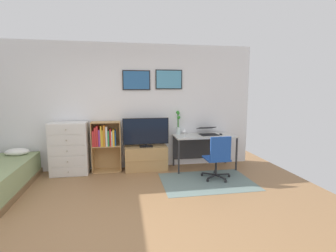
{
  "coord_description": "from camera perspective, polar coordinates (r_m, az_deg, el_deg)",
  "views": [
    {
      "loc": [
        0.2,
        -2.99,
        1.69
      ],
      "look_at": [
        0.99,
        1.5,
        1.04
      ],
      "focal_mm": 26.23,
      "sensor_mm": 36.0,
      "label": 1
    }
  ],
  "objects": [
    {
      "name": "area_rug",
      "position": [
        4.8,
        9.06,
        -12.57
      ],
      "size": [
        1.7,
        1.2,
        0.01
      ],
      "primitive_type": "cube",
      "color": "slate",
      "rests_on": "ground_plane"
    },
    {
      "name": "bookshelf",
      "position": [
        5.33,
        -14.4,
        -3.49
      ],
      "size": [
        0.6,
        0.3,
        1.06
      ],
      "color": "tan",
      "rests_on": "ground_plane"
    },
    {
      "name": "computer_mouse",
      "position": [
        5.51,
        12.17,
        -1.87
      ],
      "size": [
        0.06,
        0.1,
        0.03
      ],
      "primitive_type": "ellipsoid",
      "color": "#262628",
      "rests_on": "desk"
    },
    {
      "name": "bamboo_vase",
      "position": [
        5.45,
        2.39,
        0.62
      ],
      "size": [
        0.09,
        0.1,
        0.52
      ],
      "color": "silver",
      "rests_on": "desk"
    },
    {
      "name": "dresser",
      "position": [
        5.39,
        -21.92,
        -4.87
      ],
      "size": [
        0.73,
        0.46,
        1.07
      ],
      "color": "silver",
      "rests_on": "ground_plane"
    },
    {
      "name": "wall_back_with_posters",
      "position": [
        5.43,
        -11.99,
        4.4
      ],
      "size": [
        6.12,
        0.09,
        2.7
      ],
      "color": "white",
      "rests_on": "ground_plane"
    },
    {
      "name": "wine_glass",
      "position": [
        5.19,
        3.9,
        -0.98
      ],
      "size": [
        0.07,
        0.07,
        0.18
      ],
      "color": "silver",
      "rests_on": "desk"
    },
    {
      "name": "desk",
      "position": [
        5.51,
        8.16,
        -3.31
      ],
      "size": [
        1.32,
        0.62,
        0.74
      ],
      "color": "silver",
      "rests_on": "ground_plane"
    },
    {
      "name": "television",
      "position": [
        5.23,
        -5.16,
        -1.48
      ],
      "size": [
        0.97,
        0.16,
        0.62
      ],
      "color": "black",
      "rests_on": "tv_stand"
    },
    {
      "name": "laptop",
      "position": [
        5.51,
        9.21,
        -1.25
      ],
      "size": [
        0.4,
        0.43,
        0.17
      ],
      "rotation": [
        0.0,
        0.0,
        0.05
      ],
      "color": "black",
      "rests_on": "desk"
    },
    {
      "name": "ground_plane",
      "position": [
        3.44,
        -12.92,
        -21.53
      ],
      "size": [
        7.2,
        7.2,
        0.0
      ],
      "primitive_type": "plane",
      "color": "#936B44"
    },
    {
      "name": "tv_stand",
      "position": [
        5.37,
        -5.1,
        -7.43
      ],
      "size": [
        0.9,
        0.41,
        0.51
      ],
      "color": "tan",
      "rests_on": "ground_plane"
    },
    {
      "name": "office_chair",
      "position": [
        4.8,
        11.56,
        -6.97
      ],
      "size": [
        0.56,
        0.58,
        0.86
      ],
      "rotation": [
        0.0,
        0.0,
        0.02
      ],
      "color": "#232326",
      "rests_on": "ground_plane"
    }
  ]
}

